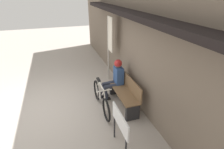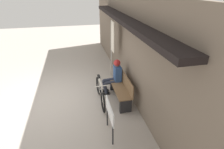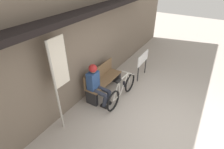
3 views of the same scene
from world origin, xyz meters
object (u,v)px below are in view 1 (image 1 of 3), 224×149
Objects in this scene: person_seated at (115,76)px; banner_pole at (109,41)px; park_bench_near at (125,93)px; signboard at (120,123)px; bicycle at (101,98)px.

banner_pole reaches higher than person_seated.
banner_pole is at bearing 178.23° from park_bench_near.
signboard is (1.41, -0.69, 0.29)m from park_bench_near.
park_bench_near is at bearing 154.16° from signboard.
park_bench_near is 1.92m from banner_pole.
person_seated is (-0.50, -0.11, 0.31)m from park_bench_near.
person_seated is 2.00m from signboard.
person_seated is 1.34m from banner_pole.
signboard is (2.99, -0.73, -0.81)m from banner_pole.
banner_pole is (-1.57, 0.05, 1.10)m from park_bench_near.
banner_pole is at bearing 171.49° from person_seated.
bicycle is (-0.04, -0.69, -0.05)m from park_bench_near.
banner_pole is (-1.07, 0.16, 0.79)m from person_seated.
signboard is (1.91, -0.57, -0.02)m from person_seated.
signboard is at bearing -13.80° from banner_pole.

